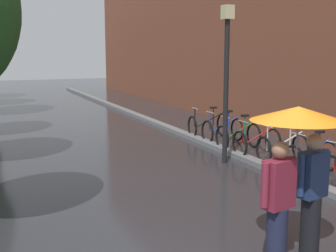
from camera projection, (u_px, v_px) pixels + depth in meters
name	position (u px, v px, depth m)	size (l,w,h in m)	color
building_facade	(326.00, 0.00, 17.35)	(8.00, 36.00, 9.39)	brown
kerb_strip	(168.00, 127.00, 15.46)	(0.30, 36.00, 0.12)	slate
parked_bicycle_1	(312.00, 157.00, 9.79)	(1.11, 0.75, 0.96)	black
parked_bicycle_2	(282.00, 148.00, 10.69)	(1.14, 0.79, 0.96)	black
parked_bicycle_3	(257.00, 142.00, 11.47)	(1.09, 0.72, 0.96)	black
parked_bicycle_4	(238.00, 136.00, 12.27)	(1.09, 0.71, 0.96)	black
parked_bicycle_5	(222.00, 130.00, 13.17)	(1.08, 0.71, 0.96)	black
parked_bicycle_6	(207.00, 125.00, 14.03)	(1.13, 0.78, 0.96)	black
couple_under_umbrella	(297.00, 157.00, 5.51)	(1.23, 1.19, 2.03)	#1E233D
street_lamp_post	(226.00, 71.00, 10.43)	(0.24, 0.24, 3.75)	black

